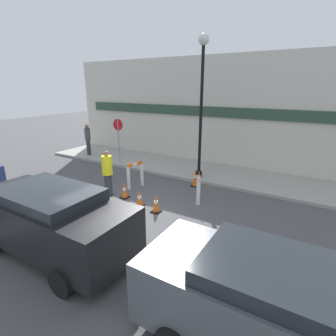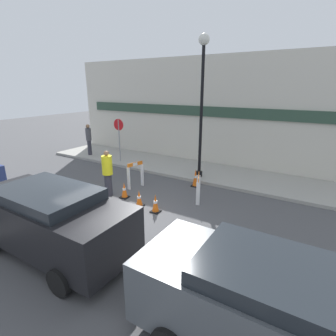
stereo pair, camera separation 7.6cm
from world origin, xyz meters
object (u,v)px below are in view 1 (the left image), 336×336
at_px(stop_sign, 118,133).
at_px(person_pedestrian, 88,138).
at_px(streetlamp_post, 202,91).
at_px(person_worker, 107,172).
at_px(parked_car_1, 51,218).
at_px(parked_car_2, 284,310).

distance_m(stop_sign, person_pedestrian, 2.56).
xyz_separation_m(streetlamp_post, person_pedestrian, (-7.22, 0.21, -2.75)).
bearing_deg(person_worker, parked_car_1, -96.40).
distance_m(stop_sign, parked_car_1, 8.01).
relative_size(streetlamp_post, person_worker, 3.32).
distance_m(person_worker, parked_car_1, 3.66).
bearing_deg(person_worker, person_pedestrian, 115.23).
bearing_deg(person_pedestrian, parked_car_2, 123.37).
relative_size(stop_sign, person_pedestrian, 1.26).
bearing_deg(person_worker, stop_sign, 97.03).
xyz_separation_m(parked_car_1, parked_car_2, (5.27, -0.00, -0.03)).
bearing_deg(streetlamp_post, stop_sign, 179.20).
bearing_deg(stop_sign, parked_car_1, 114.93).
height_order(person_pedestrian, parked_car_2, person_pedestrian).
xyz_separation_m(person_worker, person_pedestrian, (-5.04, 3.70, 0.17)).
height_order(streetlamp_post, parked_car_1, streetlamp_post).
bearing_deg(streetlamp_post, parked_car_2, -57.01).
bearing_deg(parked_car_2, streetlamp_post, 122.99).
bearing_deg(streetlamp_post, parked_car_1, -96.62).
distance_m(person_pedestrian, parked_car_2, 13.67).
height_order(stop_sign, person_pedestrian, stop_sign).
bearing_deg(person_worker, streetlamp_post, 29.64).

